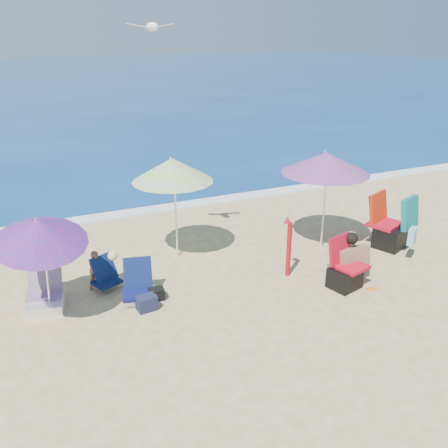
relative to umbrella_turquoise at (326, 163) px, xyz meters
name	(u,v)px	position (x,y,z in m)	size (l,w,h in m)	color
ground	(264,301)	(-2.19, -1.54, -1.81)	(120.00, 120.00, 0.00)	#D8BC84
sea	(37,78)	(-2.19, 43.46, -1.86)	(120.00, 80.00, 0.12)	navy
foam	(169,207)	(-2.19, 3.56, -1.79)	(120.00, 0.50, 0.04)	white
umbrella_turquoise	(326,163)	(0.00, 0.00, 0.00)	(2.05, 2.05, 2.06)	white
umbrella_striped	(172,170)	(-2.99, 0.73, 0.02)	(1.90, 1.90, 2.09)	white
umbrella_blue	(40,231)	(-5.53, -0.71, -0.26)	(1.56, 1.60, 1.89)	white
furled_umbrella	(288,244)	(-1.34, -0.88, -1.17)	(0.16, 0.20, 1.17)	#A90C14
chair_navy	(140,290)	(-4.10, -0.61, -1.63)	(0.66, 0.73, 0.69)	#0D124C
chair_rainbow	(45,295)	(-5.58, -0.18, -1.60)	(0.70, 0.92, 0.79)	#D04956
camp_chair_left	(345,273)	(-0.65, -1.68, -1.53)	(0.73, 0.65, 0.92)	red
camp_chair_right	(392,229)	(1.30, -0.71, -1.38)	(0.89, 1.30, 1.18)	red
person_center	(350,256)	(-0.37, -1.45, -1.36)	(0.64, 0.56, 0.93)	tan
person_left	(100,270)	(-4.63, 0.07, -1.45)	(0.61, 0.62, 0.79)	tan
bag_navy_a	(147,303)	(-4.08, -0.98, -1.69)	(0.34, 0.26, 0.25)	#1A1F39
bag_black_a	(156,294)	(-3.85, -0.72, -1.71)	(0.29, 0.22, 0.20)	black
bag_navy_b	(342,251)	(0.06, -0.70, -1.66)	(0.47, 0.39, 0.30)	#1B1D3D
orange_item	(372,289)	(-0.25, -1.99, -1.80)	(0.22, 0.17, 0.03)	orange
seagull	(152,27)	(-3.27, 0.62, 2.53)	(0.80, 0.49, 0.15)	white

